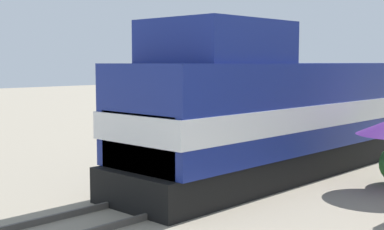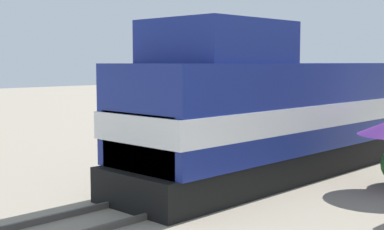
% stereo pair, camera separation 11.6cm
% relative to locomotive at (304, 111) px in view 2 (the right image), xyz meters
% --- Properties ---
extents(ground_plane, '(120.00, 120.00, 0.00)m').
position_rel_locomotive_xyz_m(ground_plane, '(0.00, -2.01, -1.93)').
color(ground_plane, gray).
extents(rail_near, '(0.08, 30.38, 0.15)m').
position_rel_locomotive_xyz_m(rail_near, '(-0.72, -2.01, -1.86)').
color(rail_near, '#4C4742').
rests_on(rail_near, ground_plane).
extents(rail_far, '(0.08, 30.38, 0.15)m').
position_rel_locomotive_xyz_m(rail_far, '(0.72, -2.01, -1.86)').
color(rail_far, '#4C4742').
rests_on(rail_far, ground_plane).
extents(locomotive, '(3.17, 16.23, 4.70)m').
position_rel_locomotive_xyz_m(locomotive, '(0.00, 0.00, 0.00)').
color(locomotive, black).
rests_on(locomotive, ground_plane).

